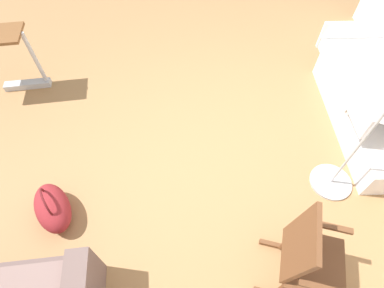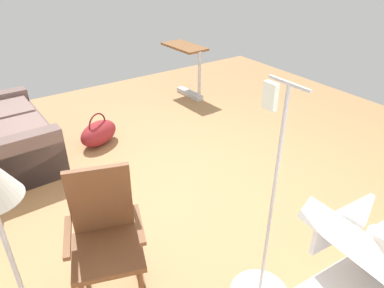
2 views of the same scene
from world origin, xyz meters
TOP-DOWN VIEW (x-y plane):
  - ground_plane at (0.00, 0.00)m, footprint 7.15×7.15m
  - hospital_bed at (-2.14, -0.18)m, footprint 1.10×2.11m
  - rocking_chair at (-0.69, 1.47)m, footprint 0.87×0.69m
  - overbed_table at (2.26, -1.21)m, footprint 0.85×0.44m
  - duffel_bag at (1.50, 0.70)m, footprint 0.53×0.64m
  - iv_pole at (-1.38, 0.60)m, footprint 0.44×0.44m

SIDE VIEW (x-z plane):
  - ground_plane at x=0.00m, z-range 0.00..0.00m
  - duffel_bag at x=1.50m, z-range -0.06..0.37m
  - iv_pole at x=-1.38m, z-range -0.59..1.09m
  - hospital_bed at x=-2.14m, z-range -0.28..0.92m
  - rocking_chair at x=-0.69m, z-range -0.02..1.03m
  - overbed_table at x=2.26m, z-range 0.11..0.95m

